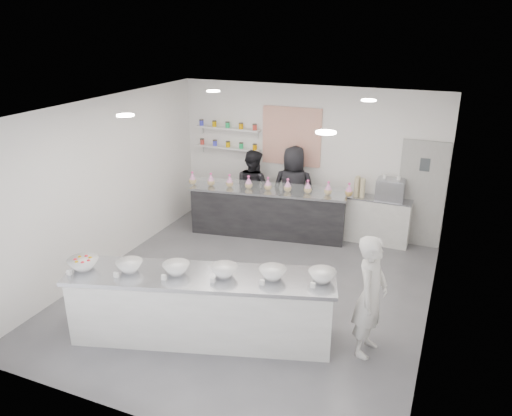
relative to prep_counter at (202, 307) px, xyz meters
The scene contains 26 objects.
floor 1.47m from the prep_counter, 84.53° to the left, with size 6.00×6.00×0.00m, color #515156.
ceiling 2.86m from the prep_counter, 84.53° to the left, with size 6.00×6.00×0.00m, color white.
back_wall 4.49m from the prep_counter, 88.27° to the left, with size 5.50×5.50×0.00m, color white.
left_wall 3.12m from the prep_counter, 152.24° to the left, with size 6.00×6.00×0.00m, color white.
right_wall 3.35m from the prep_counter, 25.56° to the left, with size 6.00×6.00×0.00m, color white.
back_door 5.01m from the prep_counter, 60.78° to the left, with size 0.88×0.04×2.10m, color #979794.
pattern_panel 4.59m from the prep_counter, 92.87° to the left, with size 1.25×0.03×1.20m, color #CE512F.
jar_shelf_lower 4.71m from the prep_counter, 110.72° to the left, with size 1.45×0.22×0.04m, color silver.
jar_shelf_upper 4.82m from the prep_counter, 110.72° to the left, with size 1.45×0.22×0.04m, color silver.
preserve_jars 4.76m from the prep_counter, 110.81° to the left, with size 1.45×0.10×0.56m, color #BF392F, non-canonical shape.
downlight_0 2.81m from the prep_counter, 163.40° to the left, with size 0.24×0.24×0.02m, color white.
downlight_1 2.94m from the prep_counter, 13.86° to the left, with size 0.24×0.24×0.02m, color white.
downlight_2 4.08m from the prep_counter, 113.06° to the left, with size 0.24×0.24×0.02m, color white.
downlight_3 4.17m from the prep_counter, 62.78° to the left, with size 0.24×0.24×0.02m, color white.
prep_counter is the anchor object (origin of this frame).
back_bar 3.68m from the prep_counter, 97.06° to the left, with size 3.16×0.58×0.98m, color black.
sneeze_guard 3.46m from the prep_counter, 96.89° to the left, with size 3.11×0.01×0.27m, color white.
espresso_ledge 4.49m from the prep_counter, 67.98° to the left, with size 1.26×0.40×0.93m, color beige.
espresso_machine 4.60m from the prep_counter, 65.76° to the left, with size 0.52×0.36×0.40m, color #93969E.
cup_stacks 4.40m from the prep_counter, 72.75° to the left, with size 0.24×0.24×0.38m, color tan, non-canonical shape.
prep_bowls 0.57m from the prep_counter, ahead, with size 3.62×0.47×0.15m, color white, non-canonical shape.
label_cards 0.73m from the prep_counter, 106.66° to the right, with size 3.31×0.04×0.07m, color white, non-canonical shape.
cookie_bags 3.74m from the prep_counter, 97.06° to the left, with size 3.35×0.15×0.27m, color #F485D2, non-canonical shape.
woman_prep 2.28m from the prep_counter, 14.81° to the left, with size 0.61×0.40×1.69m, color silver.
staff_left 4.10m from the prep_counter, 102.98° to the left, with size 0.82×0.64×1.69m, color black.
staff_right 4.00m from the prep_counter, 90.32° to the left, with size 0.90×0.59×1.85m, color black.
Camera 1 is at (2.85, -6.56, 4.22)m, focal length 35.00 mm.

